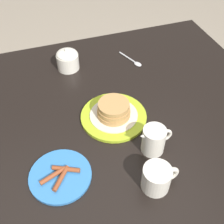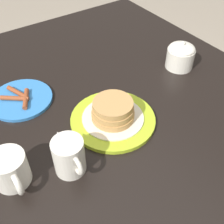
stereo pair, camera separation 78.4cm
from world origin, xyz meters
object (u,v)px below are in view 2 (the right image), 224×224
at_px(side_plate_bacon, 21,99).
at_px(creamer_pitcher, 69,155).
at_px(coffee_mug, 10,170).
at_px(sugar_bowl, 181,55).
at_px(pancake_plate, 113,115).

distance_m(side_plate_bacon, creamer_pitcher, 0.31).
distance_m(coffee_mug, sugar_bowl, 0.65).
height_order(coffee_mug, creamer_pitcher, creamer_pitcher).
bearing_deg(coffee_mug, side_plate_bacon, 155.59).
relative_size(side_plate_bacon, sugar_bowl, 1.91).
bearing_deg(pancake_plate, creamer_pitcher, -67.17).
distance_m(side_plate_bacon, coffee_mug, 0.29).
height_order(side_plate_bacon, sugar_bowl, sugar_bowl).
bearing_deg(sugar_bowl, pancake_plate, -75.27).
xyz_separation_m(side_plate_bacon, sugar_bowl, (0.14, 0.52, 0.04)).
relative_size(pancake_plate, creamer_pitcher, 2.04).
height_order(pancake_plate, side_plate_bacon, pancake_plate).
relative_size(coffee_mug, sugar_bowl, 1.14).
height_order(creamer_pitcher, sugar_bowl, creamer_pitcher).
bearing_deg(creamer_pitcher, side_plate_bacon, -178.86).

